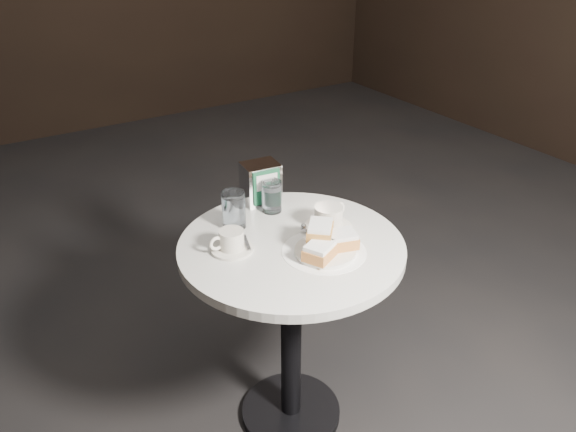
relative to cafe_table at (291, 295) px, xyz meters
The scene contains 9 objects.
ground 0.55m from the cafe_table, ahead, with size 7.00×7.00×0.00m, color black.
cafe_table is the anchor object (origin of this frame).
sugar_spill 0.23m from the cafe_table, 58.74° to the right, with size 0.25×0.25×0.00m, color white.
beignet_plate 0.26m from the cafe_table, 62.25° to the right, with size 0.21×0.21×0.09m.
coffee_cup_left 0.29m from the cafe_table, 160.96° to the left, with size 0.14×0.13×0.07m.
coffee_cup_right 0.28m from the cafe_table, ahead, with size 0.20×0.20×0.08m.
water_glass_left 0.33m from the cafe_table, 118.68° to the left, with size 0.10×0.10×0.12m.
water_glass_right 0.33m from the cafe_table, 75.23° to the left, with size 0.08×0.08×0.11m.
napkin_dispenser 0.40m from the cafe_table, 78.31° to the left, with size 0.13×0.11×0.14m.
Camera 1 is at (-0.79, -1.24, 1.65)m, focal length 35.00 mm.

